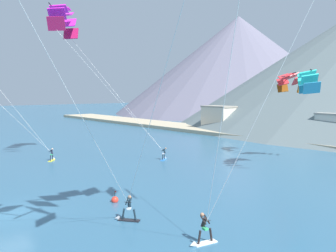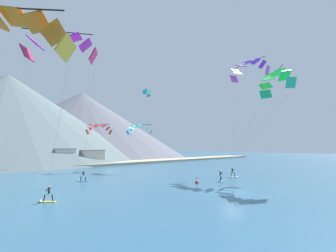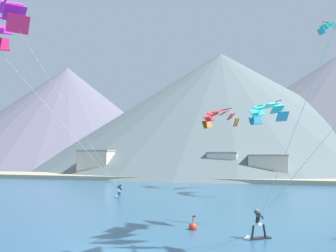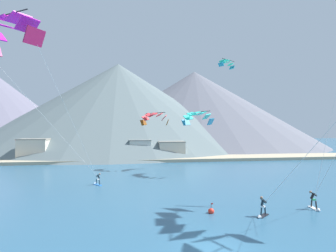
{
  "view_description": "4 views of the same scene",
  "coord_description": "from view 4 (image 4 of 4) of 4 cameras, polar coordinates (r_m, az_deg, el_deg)",
  "views": [
    {
      "loc": [
        26.48,
        -7.75,
        8.55
      ],
      "look_at": [
        0.64,
        13.53,
        5.4
      ],
      "focal_mm": 40.0,
      "sensor_mm": 36.0,
      "label": 1
    },
    {
      "loc": [
        -24.87,
        -14.66,
        5.44
      ],
      "look_at": [
        1.63,
        12.75,
        9.01
      ],
      "focal_mm": 24.0,
      "sensor_mm": 36.0,
      "label": 2
    },
    {
      "loc": [
        7.55,
        -16.89,
        4.94
      ],
      "look_at": [
        -1.77,
        14.44,
        7.26
      ],
      "focal_mm": 40.0,
      "sensor_mm": 36.0,
      "label": 3
    },
    {
      "loc": [
        -5.32,
        -15.72,
        7.45
      ],
      "look_at": [
        -0.36,
        16.3,
        7.96
      ],
      "focal_mm": 28.0,
      "sensor_mm": 36.0,
      "label": 4
    }
  ],
  "objects": [
    {
      "name": "ground_plane",
      "position": [
        18.19,
        9.96,
        -25.05
      ],
      "size": [
        400.0,
        400.0,
        0.0
      ],
      "primitive_type": "plane",
      "color": "#2D5B7A"
    },
    {
      "name": "kitesurfer_near_lead",
      "position": [
        29.09,
        29.28,
        -14.49
      ],
      "size": [
        0.75,
        1.78,
        1.77
      ],
      "color": "white",
      "rests_on": "ground"
    },
    {
      "name": "kitesurfer_near_trail",
      "position": [
        37.79,
        -15.15,
        -11.55
      ],
      "size": [
        1.36,
        1.63,
        1.62
      ],
      "color": "#337FDB",
      "rests_on": "ground"
    },
    {
      "name": "kitesurfer_far_left",
      "position": [
        25.01,
        19.77,
        -16.93
      ],
      "size": [
        1.62,
        1.38,
        1.76
      ],
      "color": "black",
      "rests_on": "ground"
    },
    {
      "name": "parafoil_kite_near_trail",
      "position": [
        31.0,
        -31.09,
        17.38
      ],
      "size": [
        10.9,
        12.54,
        17.11
      ],
      "color": "#AC174A"
    },
    {
      "name": "parafoil_kite_distant_high_outer",
      "position": [
        44.34,
        6.38,
        2.04
      ],
      "size": [
        4.7,
        5.76,
        2.39
      ],
      "color": "teal"
    },
    {
      "name": "parafoil_kite_distant_low_drift",
      "position": [
        56.25,
        12.65,
        13.25
      ],
      "size": [
        4.24,
        3.35,
        1.57
      ],
      "color": "#279FBC"
    },
    {
      "name": "parafoil_kite_distant_mid_solo",
      "position": [
        50.07,
        -2.92,
        1.84
      ],
      "size": [
        5.48,
        4.06,
        2.52
      ],
      "color": "#8C4711"
    },
    {
      "name": "race_marker_buoy",
      "position": [
        24.99,
        9.37,
        -17.85
      ],
      "size": [
        0.56,
        0.56,
        1.02
      ],
      "color": "red",
      "rests_on": "ground"
    },
    {
      "name": "shoreline_strip",
      "position": [
        65.01,
        -4.09,
        -7.17
      ],
      "size": [
        180.0,
        10.0,
        0.7
      ],
      "primitive_type": "cube",
      "color": "tan",
      "rests_on": "ground"
    },
    {
      "name": "shore_building_harbour_front",
      "position": [
        67.43,
        -6.15,
        -5.07
      ],
      "size": [
        5.45,
        5.98,
        5.05
      ],
      "color": "silver",
      "rests_on": "ground"
    },
    {
      "name": "shore_building_promenade_mid",
      "position": [
        69.77,
        -27.23,
        -4.68
      ],
      "size": [
        6.66,
        4.32,
        5.43
      ],
      "color": "beige",
      "rests_on": "ground"
    },
    {
      "name": "shore_building_quay_east",
      "position": [
        67.93,
        0.54,
        -5.23
      ],
      "size": [
        6.7,
        7.04,
        4.62
      ],
      "color": "beige",
      "rests_on": "ground"
    },
    {
      "name": "mountain_peak_west_ridge",
      "position": [
        113.82,
        -10.8,
        4.37
      ],
      "size": [
        111.04,
        111.04,
        35.73
      ],
      "color": "slate",
      "rests_on": "ground"
    },
    {
      "name": "mountain_peak_central_summit",
      "position": [
        130.19,
        5.76,
        3.84
      ],
      "size": [
        116.17,
        116.17,
        36.4
      ],
      "color": "slate",
      "rests_on": "ground"
    }
  ]
}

